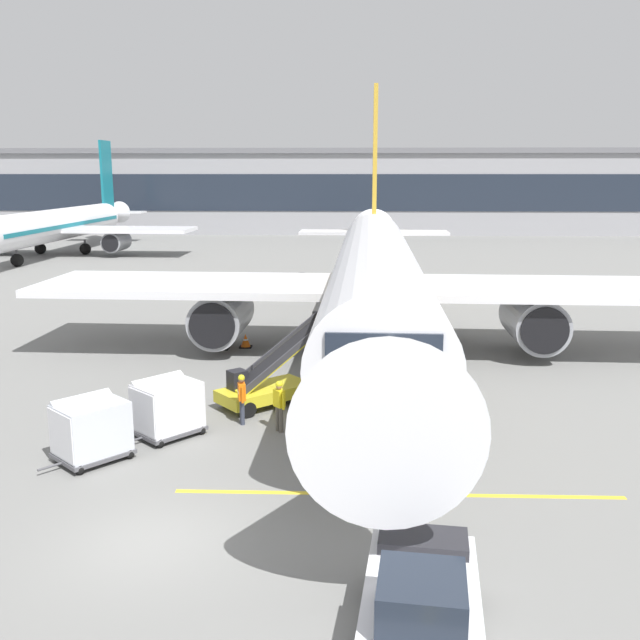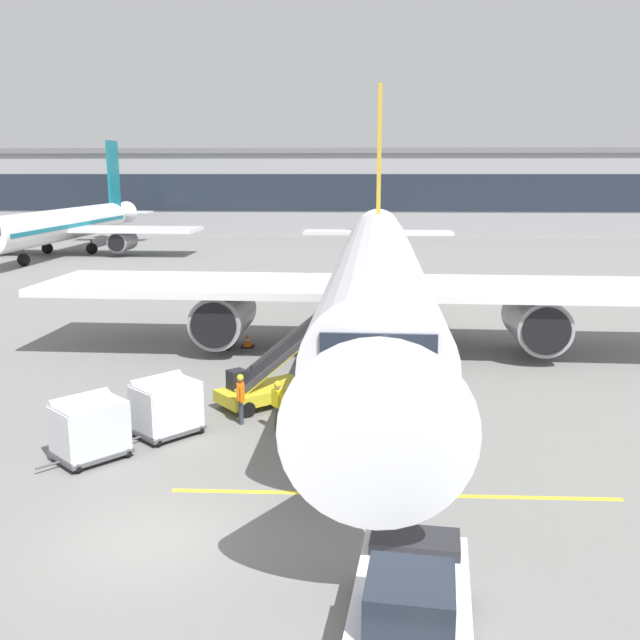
# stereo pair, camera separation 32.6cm
# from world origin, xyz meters

# --- Properties ---
(ground_plane) EXTENTS (600.00, 600.00, 0.00)m
(ground_plane) POSITION_xyz_m (0.00, 0.00, 0.00)
(ground_plane) COLOR slate
(parked_airplane) EXTENTS (32.30, 42.53, 14.12)m
(parked_airplane) POSITION_xyz_m (5.99, 18.15, 3.59)
(parked_airplane) COLOR white
(parked_airplane) RESTS_ON ground
(belt_loader) EXTENTS (4.71, 4.28, 3.37)m
(belt_loader) POSITION_xyz_m (1.74, 9.97, 0.91)
(belt_loader) COLOR gold
(belt_loader) RESTS_ON ground
(baggage_cart_lead) EXTENTS (2.53, 2.56, 1.91)m
(baggage_cart_lead) POSITION_xyz_m (-1.26, 6.69, 1.00)
(baggage_cart_lead) COLOR #515156
(baggage_cart_lead) RESTS_ON ground
(baggage_cart_second) EXTENTS (2.53, 2.56, 1.91)m
(baggage_cart_second) POSITION_xyz_m (-3.02, 4.64, 1.00)
(baggage_cart_second) COLOR #515156
(baggage_cart_second) RESTS_ON ground
(pushback_tug) EXTENTS (2.63, 4.63, 1.83)m
(pushback_tug) POSITION_xyz_m (5.89, -3.53, 0.83)
(pushback_tug) COLOR silver
(pushback_tug) RESTS_ON ground
(ground_crew_by_loader) EXTENTS (0.43, 0.46, 1.74)m
(ground_crew_by_loader) POSITION_xyz_m (2.37, 7.16, 1.00)
(ground_crew_by_loader) COLOR #514C42
(ground_crew_by_loader) RESTS_ON ground
(ground_crew_by_carts) EXTENTS (0.33, 0.55, 1.74)m
(ground_crew_by_carts) POSITION_xyz_m (1.03, 7.83, 1.00)
(ground_crew_by_carts) COLOR #333847
(ground_crew_by_carts) RESTS_ON ground
(ground_crew_marshaller) EXTENTS (0.57, 0.25, 1.74)m
(ground_crew_marshaller) POSITION_xyz_m (-0.94, 7.70, 1.00)
(ground_crew_marshaller) COLOR black
(ground_crew_marshaller) RESTS_ON ground
(safety_cone_engine_keepout) EXTENTS (0.67, 0.67, 0.75)m
(safety_cone_engine_keepout) POSITION_xyz_m (-1.45, 18.10, 0.37)
(safety_cone_engine_keepout) COLOR black
(safety_cone_engine_keepout) RESTS_ON ground
(safety_cone_wingtip) EXTENTS (0.60, 0.60, 0.68)m
(safety_cone_wingtip) POSITION_xyz_m (-0.33, 18.47, 0.33)
(safety_cone_wingtip) COLOR black
(safety_cone_wingtip) RESTS_ON ground
(apron_guidance_line_lead_in) EXTENTS (0.20, 110.00, 0.01)m
(apron_guidance_line_lead_in) POSITION_xyz_m (5.57, 17.40, 0.00)
(apron_guidance_line_lead_in) COLOR yellow
(apron_guidance_line_lead_in) RESTS_ON ground
(apron_guidance_line_stop_bar) EXTENTS (12.00, 0.20, 0.01)m
(apron_guidance_line_stop_bar) POSITION_xyz_m (5.96, 2.62, 0.00)
(apron_guidance_line_stop_bar) COLOR yellow
(apron_guidance_line_stop_bar) RESTS_ON ground
(terminal_building) EXTENTS (128.74, 16.01, 11.60)m
(terminal_building) POSITION_xyz_m (-10.49, 88.74, 5.75)
(terminal_building) COLOR #939399
(terminal_building) RESTS_ON ground
(distant_airplane) EXTENTS (27.99, 36.39, 12.18)m
(distant_airplane) POSITION_xyz_m (-24.98, 56.80, 3.08)
(distant_airplane) COLOR white
(distant_airplane) RESTS_ON ground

